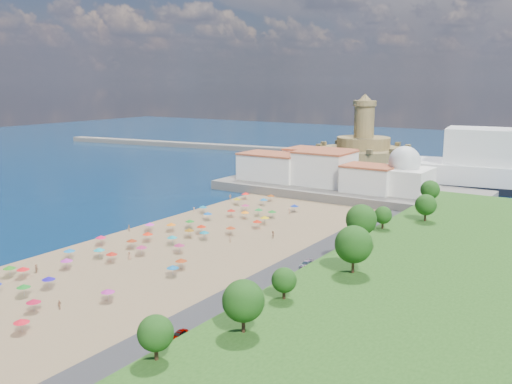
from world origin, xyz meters
The scene contains 11 objects.
ground centered at (0.00, 0.00, 0.00)m, with size 700.00×700.00×0.00m, color #071938.
terrace centered at (10.00, 73.00, 1.50)m, with size 90.00×36.00×3.00m, color #59544C.
jetty centered at (-12.00, 108.00, 1.20)m, with size 18.00×70.00×2.40m, color #59544C.
breakwater centered at (-110.00, 153.00, 1.30)m, with size 200.00×7.00×2.60m, color #59544C.
waterfront_buildings centered at (-3.05, 73.64, 7.88)m, with size 57.00×29.00×11.00m.
domed_building centered at (30.00, 71.00, 8.97)m, with size 16.00×16.00×15.00m.
fortress centered at (-12.00, 138.00, 6.68)m, with size 40.00×40.00×32.40m.
beach_parasols centered at (-1.16, -10.97, 2.15)m, with size 32.52×117.60×2.20m.
beachgoers centered at (-1.33, -1.59, 1.13)m, with size 36.96×96.89×1.88m.
parked_cars centered at (36.00, -1.11, 1.36)m, with size 2.50×72.60×1.38m.
hillside_trees centered at (48.14, -8.35, 10.29)m, with size 12.45×107.93×8.24m.
Camera 1 is at (88.71, -103.87, 38.30)m, focal length 40.00 mm.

